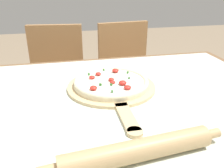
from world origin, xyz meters
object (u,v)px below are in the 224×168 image
Objects in this scene: pizza at (110,82)px; chair_left at (57,80)px; pizza_peel at (111,88)px; rolling_pin at (138,150)px; chair_right at (126,74)px.

pizza is 0.35× the size of chair_left.
rolling_pin reaches higher than pizza_peel.
pizza_peel is at bearing 86.96° from rolling_pin.
chair_left and chair_right have the same top height.
pizza_peel is 0.61× the size of chair_right.
rolling_pin reaches higher than pizza.
rolling_pin is 1.23m from chair_right.
chair_right reaches higher than pizza.
pizza_peel is 0.42m from rolling_pin.
rolling_pin is 0.55× the size of chair_right.
chair_left is at bearing 174.17° from chair_right.
pizza is 0.44m from rolling_pin.
pizza is at bearing 87.09° from rolling_pin.
chair_right is at bearing 6.83° from chair_left.
chair_left is at bearing 108.12° from pizza.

